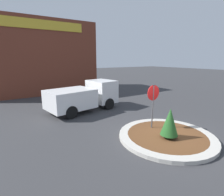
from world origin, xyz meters
TOP-DOWN VIEW (x-y plane):
  - ground_plane at (0.00, 0.00)m, footprint 120.00×120.00m
  - traffic_island at (0.00, 0.00)m, footprint 4.69×4.69m
  - stop_sign at (0.06, 1.07)m, footprint 0.82×0.07m
  - island_shrub at (-0.19, -0.29)m, footprint 0.82×0.82m
  - utility_truck at (-1.44, 6.66)m, footprint 5.61×3.13m
  - storefront_building at (-2.61, 16.74)m, footprint 12.02×6.07m

SIDE VIEW (x-z plane):
  - ground_plane at x=0.00m, z-range 0.00..0.00m
  - traffic_island at x=0.00m, z-range 0.00..0.18m
  - island_shrub at x=-0.19m, z-range 0.26..1.70m
  - utility_truck at x=-1.44m, z-range 0.04..2.19m
  - stop_sign at x=0.06m, z-range 0.52..3.07m
  - storefront_building at x=-2.61m, z-range 0.00..7.94m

